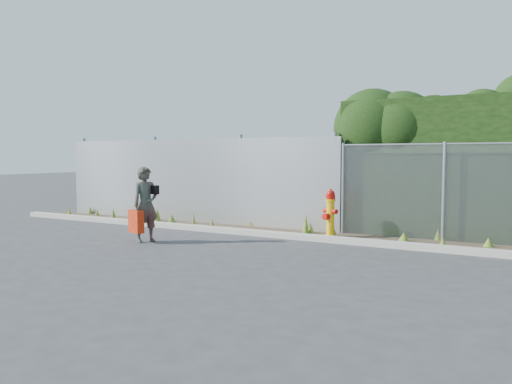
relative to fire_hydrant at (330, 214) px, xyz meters
The scene contains 10 objects.
ground 2.59m from the fire_hydrant, 113.50° to the right, with size 80.00×80.00×0.00m, color #373739.
curb 1.23m from the fire_hydrant, 152.59° to the right, with size 16.00×0.22×0.12m, color #AFA99E.
weed_strip 0.71m from the fire_hydrant, 169.37° to the left, with size 16.00×1.32×0.54m.
corrugated_fence 4.35m from the fire_hydrant, behind, with size 8.50×0.21×2.30m.
chainlink_fence 3.35m from the fire_hydrant, 11.79° to the left, with size 6.50×0.07×2.05m.
hedge 3.94m from the fire_hydrant, 27.10° to the left, with size 7.66×2.11×3.50m.
fire_hydrant is the anchor object (origin of this frame).
woman 3.88m from the fire_hydrant, 143.34° to the right, with size 0.56×0.37×1.54m, color #0E5C45.
red_tote_bag 4.07m from the fire_hydrant, 142.50° to the right, with size 0.41×0.15×0.54m.
black_shoulder_bag 3.76m from the fire_hydrant, 143.68° to the right, with size 0.24×0.10×0.18m.
Camera 1 is at (4.78, -7.73, 1.75)m, focal length 35.00 mm.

